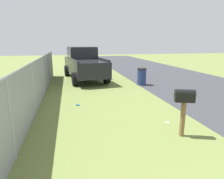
# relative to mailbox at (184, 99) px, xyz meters

# --- Properties ---
(mailbox) EXTENTS (0.34, 0.52, 1.25)m
(mailbox) POSITION_rel_mailbox_xyz_m (0.00, 0.00, 0.00)
(mailbox) COLOR brown
(mailbox) RESTS_ON ground
(pickup_truck) EXTENTS (5.65, 2.68, 2.09)m
(pickup_truck) POSITION_rel_mailbox_xyz_m (8.88, 1.85, 0.11)
(pickup_truck) COLOR black
(pickup_truck) RESTS_ON ground
(trash_bin) EXTENTS (0.52, 0.52, 0.97)m
(trash_bin) POSITION_rel_mailbox_xyz_m (6.23, -1.22, -0.51)
(trash_bin) COLOR navy
(trash_bin) RESTS_ON ground
(fence_section) EXTENTS (16.06, 0.07, 1.76)m
(fence_section) POSITION_rel_mailbox_xyz_m (2.46, 4.00, -0.05)
(fence_section) COLOR #9EA3A8
(fence_section) RESTS_ON ground
(litter_can_midfield_a) EXTENTS (0.12, 0.14, 0.07)m
(litter_can_midfield_a) POSITION_rel_mailbox_xyz_m (3.13, 2.55, -0.96)
(litter_can_midfield_a) COLOR blue
(litter_can_midfield_a) RESTS_ON ground
(litter_wrapper_far_scatter) EXTENTS (0.13, 0.09, 0.01)m
(litter_wrapper_far_scatter) POSITION_rel_mailbox_xyz_m (0.90, -0.07, -0.99)
(litter_wrapper_far_scatter) COLOR silver
(litter_wrapper_far_scatter) RESTS_ON ground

